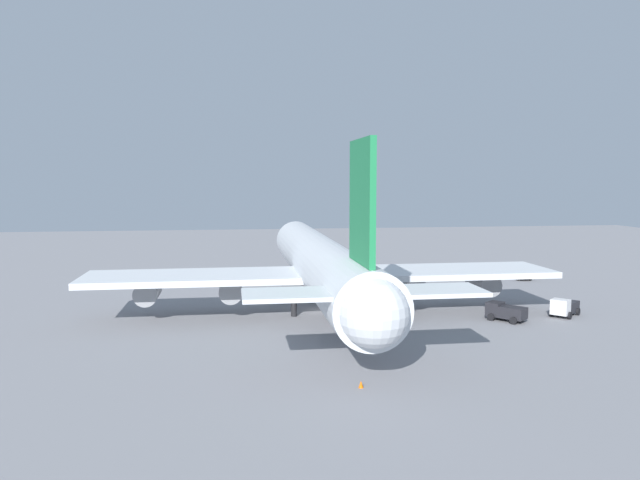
{
  "coord_description": "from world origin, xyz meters",
  "views": [
    {
      "loc": [
        -71.27,
        10.4,
        15.65
      ],
      "look_at": [
        0.0,
        0.0,
        8.53
      ],
      "focal_mm": 34.08,
      "sensor_mm": 36.0,
      "label": 1
    }
  ],
  "objects_px": {
    "cargo_airplane": "(320,264)",
    "safety_cone_nose": "(299,272)",
    "fuel_truck": "(520,272)",
    "safety_cone_tail": "(361,384)",
    "pushback_tractor": "(506,311)",
    "cargo_loader": "(564,307)"
  },
  "relations": [
    {
      "from": "cargo_loader",
      "to": "pushback_tractor",
      "type": "distance_m",
      "value": 7.83
    },
    {
      "from": "cargo_airplane",
      "to": "safety_cone_tail",
      "type": "distance_m",
      "value": 27.96
    },
    {
      "from": "cargo_airplane",
      "to": "safety_cone_nose",
      "type": "height_order",
      "value": "cargo_airplane"
    },
    {
      "from": "cargo_airplane",
      "to": "pushback_tractor",
      "type": "height_order",
      "value": "cargo_airplane"
    },
    {
      "from": "cargo_loader",
      "to": "pushback_tractor",
      "type": "height_order",
      "value": "cargo_loader"
    },
    {
      "from": "pushback_tractor",
      "to": "safety_cone_nose",
      "type": "relative_size",
      "value": 5.59
    },
    {
      "from": "cargo_airplane",
      "to": "pushback_tractor",
      "type": "distance_m",
      "value": 21.83
    },
    {
      "from": "pushback_tractor",
      "to": "safety_cone_nose",
      "type": "height_order",
      "value": "pushback_tractor"
    },
    {
      "from": "cargo_loader",
      "to": "pushback_tractor",
      "type": "relative_size",
      "value": 1.03
    },
    {
      "from": "fuel_truck",
      "to": "safety_cone_tail",
      "type": "bearing_deg",
      "value": 142.13
    },
    {
      "from": "fuel_truck",
      "to": "pushback_tractor",
      "type": "xyz_separation_m",
      "value": [
        -26.74,
        15.12,
        -0.01
      ]
    },
    {
      "from": "pushback_tractor",
      "to": "safety_cone_tail",
      "type": "height_order",
      "value": "pushback_tractor"
    },
    {
      "from": "cargo_airplane",
      "to": "fuel_truck",
      "type": "distance_m",
      "value": 39.68
    },
    {
      "from": "safety_cone_tail",
      "to": "pushback_tractor",
      "type": "bearing_deg",
      "value": -47.04
    },
    {
      "from": "cargo_airplane",
      "to": "safety_cone_tail",
      "type": "xyz_separation_m",
      "value": [
        -27.42,
        0.9,
        -5.37
      ]
    },
    {
      "from": "fuel_truck",
      "to": "safety_cone_tail",
      "type": "distance_m",
      "value": 58.17
    },
    {
      "from": "fuel_truck",
      "to": "pushback_tractor",
      "type": "bearing_deg",
      "value": 150.51
    },
    {
      "from": "safety_cone_tail",
      "to": "cargo_airplane",
      "type": "bearing_deg",
      "value": -1.87
    },
    {
      "from": "fuel_truck",
      "to": "pushback_tractor",
      "type": "distance_m",
      "value": 30.72
    },
    {
      "from": "cargo_loader",
      "to": "safety_cone_tail",
      "type": "height_order",
      "value": "cargo_loader"
    },
    {
      "from": "pushback_tractor",
      "to": "safety_cone_tail",
      "type": "distance_m",
      "value": 28.14
    },
    {
      "from": "cargo_loader",
      "to": "safety_cone_nose",
      "type": "xyz_separation_m",
      "value": [
        34.91,
        26.99,
        -0.68
      ]
    }
  ]
}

